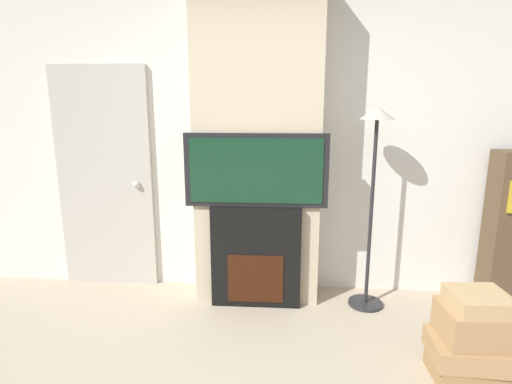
{
  "coord_description": "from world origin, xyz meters",
  "views": [
    {
      "loc": [
        0.22,
        -1.51,
        1.67
      ],
      "look_at": [
        0.0,
        1.64,
        0.98
      ],
      "focal_mm": 28.0,
      "sensor_mm": 36.0,
      "label": 1
    }
  ],
  "objects_px": {
    "television": "(256,170)",
    "floor_lamp": "(374,165)",
    "fireplace": "(256,256)",
    "box_stack": "(471,339)"
  },
  "relations": [
    {
      "from": "television",
      "to": "floor_lamp",
      "type": "bearing_deg",
      "value": 2.86
    },
    {
      "from": "television",
      "to": "floor_lamp",
      "type": "height_order",
      "value": "floor_lamp"
    },
    {
      "from": "fireplace",
      "to": "floor_lamp",
      "type": "bearing_deg",
      "value": 2.74
    },
    {
      "from": "floor_lamp",
      "to": "fireplace",
      "type": "bearing_deg",
      "value": -177.26
    },
    {
      "from": "television",
      "to": "floor_lamp",
      "type": "distance_m",
      "value": 0.94
    },
    {
      "from": "box_stack",
      "to": "fireplace",
      "type": "bearing_deg",
      "value": 148.12
    },
    {
      "from": "fireplace",
      "to": "television",
      "type": "relative_size",
      "value": 0.75
    },
    {
      "from": "fireplace",
      "to": "box_stack",
      "type": "xyz_separation_m",
      "value": [
        1.38,
        -0.86,
        -0.16
      ]
    },
    {
      "from": "fireplace",
      "to": "box_stack",
      "type": "bearing_deg",
      "value": -31.88
    },
    {
      "from": "television",
      "to": "box_stack",
      "type": "height_order",
      "value": "television"
    }
  ]
}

